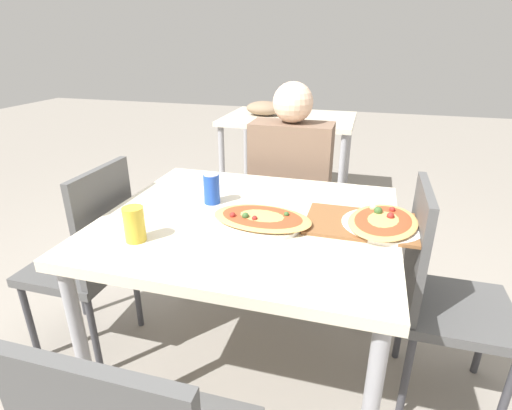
{
  "coord_description": "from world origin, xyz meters",
  "views": [
    {
      "loc": [
        0.4,
        -1.33,
        1.4
      ],
      "look_at": [
        0.03,
        -0.01,
        0.82
      ],
      "focal_mm": 28.0,
      "sensor_mm": 36.0,
      "label": 1
    }
  ],
  "objects_px": {
    "drink_glass": "(134,224)",
    "pizza_second": "(383,223)",
    "soda_can": "(212,189)",
    "chair_side_left": "(89,254)",
    "chair_side_right": "(441,291)",
    "dining_table": "(249,235)",
    "pizza_main": "(262,219)",
    "person_seated": "(290,176)",
    "chair_far_seated": "(293,201)"
  },
  "relations": [
    {
      "from": "chair_far_seated",
      "to": "soda_can",
      "type": "distance_m",
      "value": 0.82
    },
    {
      "from": "chair_side_left",
      "to": "pizza_second",
      "type": "bearing_deg",
      "value": -86.09
    },
    {
      "from": "person_seated",
      "to": "pizza_main",
      "type": "distance_m",
      "value": 0.75
    },
    {
      "from": "soda_can",
      "to": "drink_glass",
      "type": "height_order",
      "value": "soda_can"
    },
    {
      "from": "dining_table",
      "to": "drink_glass",
      "type": "xyz_separation_m",
      "value": [
        -0.32,
        -0.28,
        0.14
      ]
    },
    {
      "from": "pizza_main",
      "to": "soda_can",
      "type": "distance_m",
      "value": 0.29
    },
    {
      "from": "pizza_second",
      "to": "drink_glass",
      "type": "bearing_deg",
      "value": -157.67
    },
    {
      "from": "chair_side_right",
      "to": "drink_glass",
      "type": "xyz_separation_m",
      "value": [
        -1.05,
        -0.37,
        0.32
      ]
    },
    {
      "from": "pizza_main",
      "to": "soda_can",
      "type": "height_order",
      "value": "soda_can"
    },
    {
      "from": "dining_table",
      "to": "pizza_second",
      "type": "relative_size",
      "value": 2.9
    },
    {
      "from": "soda_can",
      "to": "chair_side_left",
      "type": "bearing_deg",
      "value": -166.45
    },
    {
      "from": "chair_side_left",
      "to": "pizza_main",
      "type": "bearing_deg",
      "value": -90.49
    },
    {
      "from": "pizza_main",
      "to": "chair_far_seated",
      "type": "bearing_deg",
      "value": 92.72
    },
    {
      "from": "chair_side_left",
      "to": "pizza_main",
      "type": "xyz_separation_m",
      "value": [
        0.8,
        -0.01,
        0.28
      ]
    },
    {
      "from": "drink_glass",
      "to": "pizza_second",
      "type": "xyz_separation_m",
      "value": [
        0.8,
        0.33,
        -0.04
      ]
    },
    {
      "from": "chair_side_left",
      "to": "chair_side_right",
      "type": "height_order",
      "value": "same"
    },
    {
      "from": "chair_far_seated",
      "to": "drink_glass",
      "type": "bearing_deg",
      "value": 73.05
    },
    {
      "from": "chair_far_seated",
      "to": "drink_glass",
      "type": "xyz_separation_m",
      "value": [
        -0.34,
        -1.1,
        0.32
      ]
    },
    {
      "from": "chair_side_left",
      "to": "person_seated",
      "type": "bearing_deg",
      "value": -45.62
    },
    {
      "from": "chair_far_seated",
      "to": "person_seated",
      "type": "xyz_separation_m",
      "value": [
        -0.0,
        -0.12,
        0.2
      ]
    },
    {
      "from": "drink_glass",
      "to": "chair_far_seated",
      "type": "bearing_deg",
      "value": 73.05
    },
    {
      "from": "pizza_main",
      "to": "drink_glass",
      "type": "distance_m",
      "value": 0.45
    },
    {
      "from": "dining_table",
      "to": "pizza_main",
      "type": "distance_m",
      "value": 0.12
    },
    {
      "from": "pizza_main",
      "to": "pizza_second",
      "type": "xyz_separation_m",
      "value": [
        0.43,
        0.09,
        0.0
      ]
    },
    {
      "from": "chair_side_right",
      "to": "chair_far_seated",
      "type": "bearing_deg",
      "value": -135.53
    },
    {
      "from": "person_seated",
      "to": "pizza_main",
      "type": "bearing_deg",
      "value": 93.14
    },
    {
      "from": "soda_can",
      "to": "drink_glass",
      "type": "distance_m",
      "value": 0.4
    },
    {
      "from": "pizza_main",
      "to": "chair_side_right",
      "type": "bearing_deg",
      "value": 11.23
    },
    {
      "from": "person_seated",
      "to": "pizza_second",
      "type": "height_order",
      "value": "person_seated"
    },
    {
      "from": "dining_table",
      "to": "pizza_second",
      "type": "height_order",
      "value": "pizza_second"
    },
    {
      "from": "pizza_second",
      "to": "pizza_main",
      "type": "bearing_deg",
      "value": -168.05
    },
    {
      "from": "person_seated",
      "to": "soda_can",
      "type": "relative_size",
      "value": 9.56
    },
    {
      "from": "chair_side_left",
      "to": "soda_can",
      "type": "relative_size",
      "value": 7.31
    },
    {
      "from": "drink_glass",
      "to": "pizza_second",
      "type": "height_order",
      "value": "drink_glass"
    },
    {
      "from": "chair_far_seated",
      "to": "pizza_main",
      "type": "xyz_separation_m",
      "value": [
        0.04,
        -0.86,
        0.28
      ]
    },
    {
      "from": "soda_can",
      "to": "drink_glass",
      "type": "bearing_deg",
      "value": -108.46
    },
    {
      "from": "chair_side_left",
      "to": "soda_can",
      "type": "xyz_separation_m",
      "value": [
        0.55,
        0.13,
        0.32
      ]
    },
    {
      "from": "drink_glass",
      "to": "pizza_second",
      "type": "distance_m",
      "value": 0.87
    },
    {
      "from": "chair_side_left",
      "to": "person_seated",
      "type": "relative_size",
      "value": 0.76
    },
    {
      "from": "chair_side_left",
      "to": "soda_can",
      "type": "distance_m",
      "value": 0.65
    },
    {
      "from": "chair_side_left",
      "to": "pizza_main",
      "type": "distance_m",
      "value": 0.84
    },
    {
      "from": "chair_far_seated",
      "to": "chair_side_left",
      "type": "height_order",
      "value": "same"
    },
    {
      "from": "chair_side_right",
      "to": "pizza_second",
      "type": "bearing_deg",
      "value": -80.04
    },
    {
      "from": "person_seated",
      "to": "pizza_second",
      "type": "bearing_deg",
      "value": 125.5
    },
    {
      "from": "drink_glass",
      "to": "pizza_second",
      "type": "relative_size",
      "value": 0.32
    },
    {
      "from": "pizza_main",
      "to": "chair_side_left",
      "type": "bearing_deg",
      "value": 179.51
    },
    {
      "from": "chair_far_seated",
      "to": "person_seated",
      "type": "height_order",
      "value": "person_seated"
    },
    {
      "from": "person_seated",
      "to": "drink_glass",
      "type": "distance_m",
      "value": 1.05
    },
    {
      "from": "person_seated",
      "to": "soda_can",
      "type": "xyz_separation_m",
      "value": [
        -0.21,
        -0.61,
        0.12
      ]
    },
    {
      "from": "soda_can",
      "to": "pizza_second",
      "type": "distance_m",
      "value": 0.68
    }
  ]
}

